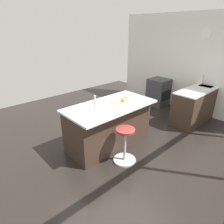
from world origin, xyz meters
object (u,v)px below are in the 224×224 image
at_px(oven_range, 158,92).
at_px(water_bottle, 95,105).
at_px(cutting_board, 121,102).
at_px(apple_green, 123,100).
at_px(kitchen_island, 109,124).
at_px(stool_by_window, 125,146).
at_px(fruit_bowl, 130,96).

distance_m(oven_range, water_bottle, 3.39).
height_order(cutting_board, apple_green, apple_green).
height_order(kitchen_island, cutting_board, cutting_board).
bearing_deg(cutting_board, oven_range, -162.83).
xyz_separation_m(stool_by_window, water_bottle, (0.24, -0.57, 0.74)).
bearing_deg(water_bottle, cutting_board, -179.02).
xyz_separation_m(kitchen_island, stool_by_window, (0.18, 0.66, -0.15)).
bearing_deg(stool_by_window, water_bottle, -67.27).
distance_m(cutting_board, water_bottle, 0.70).
bearing_deg(kitchen_island, apple_green, 159.75).
xyz_separation_m(oven_range, cutting_board, (2.54, 0.79, 0.52)).
height_order(oven_range, kitchen_island, kitchen_island).
bearing_deg(fruit_bowl, oven_range, -161.49).
distance_m(kitchen_island, fruit_bowl, 0.79).
bearing_deg(cutting_board, fruit_bowl, -172.30).
distance_m(cutting_board, fruit_bowl, 0.33).
bearing_deg(apple_green, fruit_bowl, -165.78).
bearing_deg(apple_green, kitchen_island, -20.25).
bearing_deg(water_bottle, oven_range, -166.16).
relative_size(kitchen_island, water_bottle, 6.06).
bearing_deg(apple_green, stool_by_window, 48.70).
distance_m(water_bottle, fruit_bowl, 1.03).
height_order(stool_by_window, apple_green, apple_green).
relative_size(oven_range, stool_by_window, 1.25).
height_order(oven_range, apple_green, apple_green).
relative_size(stool_by_window, water_bottle, 2.25).
bearing_deg(apple_green, water_bottle, -1.59).
bearing_deg(oven_range, stool_by_window, 24.52).
relative_size(oven_range, fruit_bowl, 3.41).
relative_size(oven_range, kitchen_island, 0.46).
distance_m(kitchen_island, stool_by_window, 0.70).
height_order(kitchen_island, fruit_bowl, fruit_bowl).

